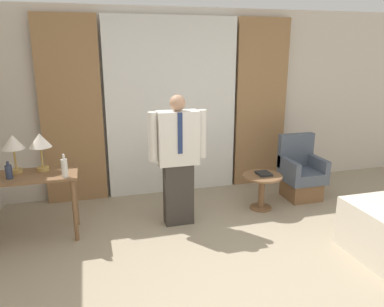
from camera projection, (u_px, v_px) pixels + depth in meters
The scene contains 14 objects.
ground_plane at pixel (240, 294), 3.38m from camera, with size 16.00×16.00×0.00m, color gray.
wall_back at pixel (171, 103), 5.59m from camera, with size 10.00×0.06×2.70m.
curtain_sheer_center at pixel (173, 108), 5.49m from camera, with size 1.93×0.06×2.58m.
curtain_drape_left at pixel (71, 112), 5.12m from camera, with size 0.83×0.06×2.58m.
curtain_drape_right at pixel (261, 104), 5.86m from camera, with size 0.83×0.06×2.58m.
desk at pixel (30, 186), 4.22m from camera, with size 1.05×0.53×0.78m.
table_lamp_left at pixel (13, 144), 4.16m from camera, with size 0.25×0.25×0.44m.
table_lamp_right at pixel (40, 143), 4.24m from camera, with size 0.25×0.25×0.44m.
bottle_near_edge at pixel (9, 172), 4.03m from camera, with size 0.07×0.07×0.19m.
bottle_by_lamp at pixel (65, 168), 4.07m from camera, with size 0.07×0.07×0.26m.
person at pixel (178, 157), 4.52m from camera, with size 0.71×0.23×1.62m.
armchair at pixel (301, 175), 5.49m from camera, with size 0.55×0.55×0.92m.
side_table at pixel (262, 186), 5.08m from camera, with size 0.54×0.54×0.49m.
book at pixel (264, 174), 5.06m from camera, with size 0.18×0.21×0.03m.
Camera 1 is at (-1.20, -2.68, 2.14)m, focal length 35.00 mm.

